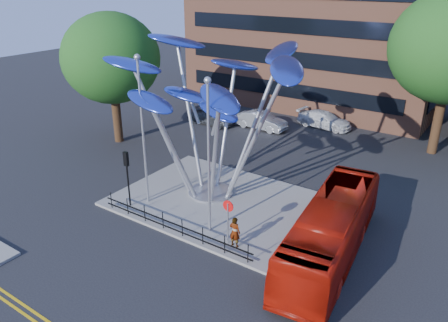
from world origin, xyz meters
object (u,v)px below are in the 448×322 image
Objects in this scene: red_bus at (331,230)px; pedestrian at (235,232)px; parked_car_mid at (261,120)px; parked_car_right at (324,120)px; parked_car_left at (211,116)px; traffic_light_island at (127,168)px; tree_left at (111,59)px; street_lamp_left at (142,119)px; leaf_sculpture at (210,87)px; no_entry_sign_island at (228,215)px; street_lamp_right at (209,144)px.

red_bus is 6.46× the size of pedestrian.
parked_car_mid is 5.75m from parked_car_right.
parked_car_mid is at bearing -70.79° from parked_car_left.
traffic_light_island is 0.69× the size of parked_car_right.
parked_car_right is (12.67, 13.00, -6.07)m from tree_left.
street_lamp_left is at bearing 63.43° from traffic_light_island.
tree_left is 10.65m from parked_car_left.
tree_left reaches higher than leaf_sculpture.
traffic_light_island reaches higher than no_entry_sign_island.
parked_car_mid is at bearing 94.77° from street_lamp_left.
parked_car_left is (3.66, 8.00, -6.00)m from tree_left.
parked_car_mid is (-6.33, 16.42, -4.32)m from street_lamp_right.
no_entry_sign_island is at bearing -166.68° from parked_car_right.
parked_car_right is (-3.33, 20.48, -1.10)m from no_entry_sign_island.
parked_car_mid is (4.52, 1.42, -0.02)m from parked_car_left.
red_bus is at bearing -126.57° from parked_car_left.
parked_car_right is (3.67, 20.50, -1.89)m from traffic_light_island.
street_lamp_left is at bearing 178.89° from red_bus.
traffic_light_island is (9.00, -7.50, -4.18)m from tree_left.
traffic_light_island is (-2.93, -4.18, -4.26)m from leaf_sculpture.
street_lamp_right is (2.57, -3.68, -1.78)m from leaf_sculpture.
no_entry_sign_island is (16.00, -7.48, -4.98)m from tree_left.
red_bus is (11.10, 1.10, -3.87)m from street_lamp_left.
pedestrian is at bearing -138.74° from parked_car_left.
tree_left is 0.81× the size of leaf_sculpture.
red_bus is at bearing -14.70° from tree_left.
red_bus is at bearing 14.65° from street_lamp_right.
street_lamp_left is at bearing -173.69° from parked_car_mid.
no_entry_sign_island is 0.52× the size of parked_car_left.
no_entry_sign_island reaches higher than pedestrian.
red_bus is at bearing 10.24° from traffic_light_island.
parked_car_mid is at bearing 132.61° from parked_car_right.
leaf_sculpture is 14.61m from parked_car_mid.
tree_left is 3.01× the size of traffic_light_island.
parked_car_left is at bearing 125.87° from street_lamp_right.
traffic_light_island is at bearing -39.81° from tree_left.
tree_left is 11.60m from street_lamp_left.
tree_left is 18.35m from no_entry_sign_island.
parked_car_right is at bearing 45.73° from tree_left.
traffic_light_island is at bearing -116.57° from street_lamp_left.
no_entry_sign_island is 0.23× the size of red_bus.
street_lamp_right is 18.12m from parked_car_mid.
no_entry_sign_island is at bearing -17.87° from street_lamp_right.
street_lamp_right is at bearing -15.83° from pedestrian.
street_lamp_right is at bearing -5.71° from street_lamp_left.
parked_car_mid is (-0.83, 16.92, -1.84)m from traffic_light_island.
red_bus is (4.60, 2.08, -0.33)m from no_entry_sign_island.
street_lamp_left is 2.96m from traffic_light_island.
red_bus is 20.05m from parked_car_right.
no_entry_sign_island is (6.50, -0.98, -3.54)m from street_lamp_left.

